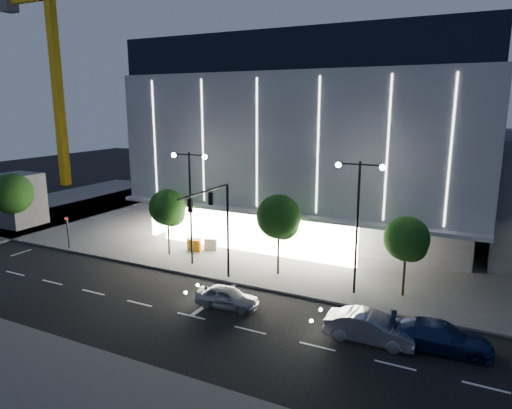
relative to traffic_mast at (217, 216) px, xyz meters
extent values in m
plane|color=black|center=(-1.00, -3.34, -5.03)|extent=(160.00, 160.00, 0.00)
cube|color=#474747|center=(4.00, 20.66, -4.95)|extent=(70.00, 40.00, 0.15)
cube|color=#474747|center=(-31.00, 6.66, -4.95)|extent=(16.00, 50.00, 0.15)
cube|color=#4C4C51|center=(2.00, 20.66, -3.03)|extent=(28.00, 21.00, 4.00)
cube|color=gray|center=(2.00, 18.66, 4.47)|extent=(30.00, 25.00, 11.00)
cube|color=black|center=(2.00, 18.66, 11.47)|extent=(29.40, 24.50, 3.00)
cube|color=white|center=(-1.00, 7.36, -3.03)|extent=(18.00, 0.40, 3.60)
cube|color=white|center=(-11.80, 12.66, -3.03)|extent=(0.40, 10.00, 3.60)
cube|color=gray|center=(2.00, 6.36, -0.93)|extent=(30.00, 2.00, 0.30)
cube|color=white|center=(2.00, 6.14, 4.47)|extent=(24.00, 0.06, 10.00)
cylinder|color=black|center=(0.00, 1.46, -1.53)|extent=(0.18, 0.18, 7.00)
cylinder|color=black|center=(0.00, -1.44, 1.97)|extent=(0.14, 5.80, 0.14)
cube|color=black|center=(0.00, -0.74, 1.37)|extent=(0.28, 0.18, 0.85)
cube|color=black|center=(0.00, -3.14, 1.37)|extent=(0.28, 0.18, 0.85)
sphere|color=#FF0C0C|center=(-0.12, -0.74, 1.67)|extent=(0.14, 0.14, 0.14)
cylinder|color=black|center=(-4.00, 2.66, -0.53)|extent=(0.16, 0.16, 9.00)
cylinder|color=black|center=(-4.70, 2.66, 3.77)|extent=(1.40, 0.10, 0.10)
cylinder|color=black|center=(-3.30, 2.66, 3.77)|extent=(1.40, 0.10, 0.10)
sphere|color=white|center=(-5.40, 2.66, 3.67)|extent=(0.36, 0.36, 0.36)
sphere|color=white|center=(-2.60, 2.66, 3.67)|extent=(0.36, 0.36, 0.36)
cylinder|color=black|center=(9.00, 2.66, -0.53)|extent=(0.16, 0.16, 9.00)
cylinder|color=black|center=(8.30, 2.66, 3.77)|extent=(1.40, 0.10, 0.10)
cylinder|color=black|center=(9.70, 2.66, 3.77)|extent=(1.40, 0.10, 0.10)
sphere|color=white|center=(7.60, 2.66, 3.67)|extent=(0.36, 0.36, 0.36)
sphere|color=white|center=(10.40, 2.66, 3.67)|extent=(0.36, 0.36, 0.36)
cylinder|color=black|center=(-16.00, 1.16, -3.53)|extent=(0.12, 0.12, 3.00)
cube|color=black|center=(-16.00, 1.16, -2.33)|extent=(0.22, 0.16, 0.55)
sphere|color=#FF0C0C|center=(-16.00, 1.05, -2.18)|extent=(0.10, 0.10, 0.10)
cube|color=gold|center=(-43.00, 24.66, 8.97)|extent=(1.20, 1.20, 28.00)
cube|color=#4C4C51|center=(-52.00, 24.66, 22.47)|extent=(2.00, 2.00, 2.00)
cylinder|color=black|center=(-7.00, 3.66, -3.14)|extent=(0.16, 0.16, 3.78)
sphere|color=#12340E|center=(-7.00, 3.66, -0.82)|extent=(3.02, 3.02, 3.02)
sphere|color=#12340E|center=(-6.70, 3.86, -1.36)|extent=(2.16, 2.16, 2.16)
sphere|color=#12340E|center=(-7.25, 3.51, -1.14)|extent=(1.94, 1.94, 1.94)
cylinder|color=black|center=(3.00, 3.66, -3.00)|extent=(0.16, 0.16, 4.06)
sphere|color=#12340E|center=(3.00, 3.66, -0.50)|extent=(3.25, 3.25, 3.25)
sphere|color=#12340E|center=(3.30, 3.86, -1.08)|extent=(2.32, 2.32, 2.32)
sphere|color=#12340E|center=(2.75, 3.51, -0.85)|extent=(2.09, 2.09, 2.09)
cylinder|color=black|center=(12.00, 3.66, -3.21)|extent=(0.16, 0.16, 3.64)
sphere|color=#12340E|center=(12.00, 3.66, -0.97)|extent=(2.91, 2.91, 2.91)
sphere|color=#12340E|center=(12.30, 3.86, -1.49)|extent=(2.08, 2.08, 2.08)
sphere|color=#12340E|center=(11.75, 3.51, -1.28)|extent=(1.87, 1.87, 1.87)
imported|color=#A0A3A8|center=(2.34, -2.81, -4.34)|extent=(4.18, 1.98, 1.38)
imported|color=#AFB1B8|center=(11.33, -3.05, -4.23)|extent=(4.83, 1.75, 1.58)
imported|color=navy|center=(14.79, -2.30, -4.28)|extent=(5.36, 2.64, 1.50)
cube|color=orange|center=(-5.53, 5.29, -4.38)|extent=(1.11, 0.31, 1.00)
cube|color=white|center=(-5.89, 5.62, -4.38)|extent=(1.13, 0.50, 1.00)
cube|color=orange|center=(-5.89, 5.82, -4.38)|extent=(1.11, 0.64, 1.00)
cube|color=silver|center=(-4.48, 6.18, -4.38)|extent=(1.13, 0.55, 1.00)
camera|label=1|loc=(15.84, -25.90, 7.47)|focal=32.00mm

